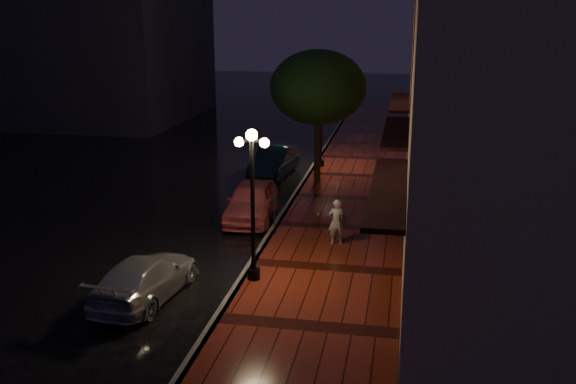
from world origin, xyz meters
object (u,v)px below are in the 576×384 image
Objects in this scene: streetlamp_far at (321,117)px; pink_car at (251,201)px; streetlamp_near at (253,196)px; street_tree at (318,90)px; parking_meter at (274,211)px; silver_car at (146,278)px; woman_with_umbrella at (337,203)px; navy_car at (274,162)px.

pink_car is (-1.47, -8.27, -1.89)m from streetlamp_far.
street_tree is (0.26, 10.99, 1.64)m from streetlamp_near.
parking_meter is (-0.20, -10.16, -1.64)m from streetlamp_far.
street_tree is 7.88m from parking_meter.
streetlamp_far is 1.06× the size of silver_car.
streetlamp_far is 10.96m from woman_with_umbrella.
streetlamp_far reaches higher than navy_car.
woman_with_umbrella is (3.94, -8.99, 0.86)m from navy_car.
streetlamp_near is at bearing -90.00° from streetlamp_far.
streetlamp_near is 4.18m from parking_meter.
street_tree is 1.42× the size of silver_car.
navy_car is 8.60m from parking_meter.
woman_with_umbrella reaches higher than silver_car.
parking_meter is (-2.18, 0.57, -0.59)m from woman_with_umbrella.
pink_car is at bearing -100.05° from streetlamp_far.
pink_car is 2.29m from parking_meter.
navy_car is at bearing -87.24° from silver_car.
woman_with_umbrella is at bearing -79.56° from streetlamp_far.
woman_with_umbrella is (4.61, 4.71, 0.96)m from silver_car.
pink_car is (-1.72, -5.26, -3.53)m from street_tree.
pink_car is 3.12× the size of parking_meter.
street_tree is at bearing 88.65° from streetlamp_near.
streetlamp_far is 10.29m from parking_meter.
streetlamp_near is at bearing 42.32° from woman_with_umbrella.
streetlamp_far is 8.61m from pink_car.
street_tree is 13.28m from silver_car.
pink_car reaches higher than navy_car.
woman_with_umbrella is 2.33m from parking_meter.
streetlamp_near is at bearing -76.92° from navy_car.
woman_with_umbrella is at bearing -77.45° from street_tree.
navy_car is 13.72m from silver_car.
woman_with_umbrella reaches higher than pink_car.
streetlamp_far is 3.44m from street_tree.
silver_car is at bearing -99.68° from streetlamp_far.
navy_car is at bearing -82.82° from woman_with_umbrella.
parking_meter is at bearing 92.98° from streetlamp_near.
streetlamp_far reaches higher than pink_car.
streetlamp_near is 1.06× the size of silver_car.
street_tree is 4.38m from navy_car.
woman_with_umbrella reaches higher than parking_meter.
street_tree reaches higher than streetlamp_far.
pink_car is at bearing 129.99° from parking_meter.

